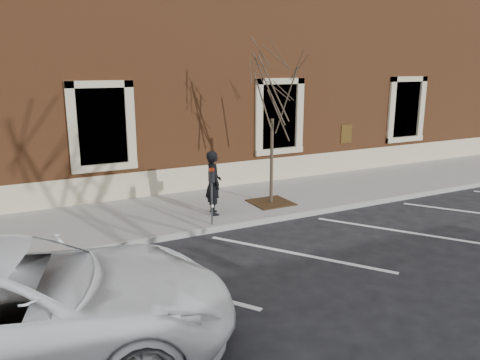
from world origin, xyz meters
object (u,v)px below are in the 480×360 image
man (214,183)px  sapling (273,94)px  white_truck (11,306)px  parking_meter (212,186)px

man → sapling: sapling is taller
white_truck → parking_meter: bearing=-36.4°
parking_meter → sapling: (2.33, 0.98, 2.15)m
sapling → white_truck: (-7.03, -4.76, -2.45)m
parking_meter → white_truck: size_ratio=0.24×
parking_meter → sapling: size_ratio=0.32×
man → parking_meter: size_ratio=1.19×
man → parking_meter: man is taller
man → sapling: size_ratio=0.39×
man → parking_meter: bearing=162.4°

